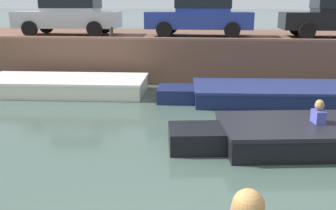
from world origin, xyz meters
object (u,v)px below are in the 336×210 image
Objects in this scene: mooring_bollard_mid at (111,32)px; car_leftmost_silver at (69,14)px; boat_moored_west_cream at (57,85)px; boat_moored_central_navy at (279,94)px; car_left_inner_blue at (201,14)px.

car_leftmost_silver is at bearing 143.38° from mooring_bollard_mid.
mooring_bollard_mid reaches higher than boat_moored_west_cream.
mooring_bollard_mid is at bearing 158.42° from boat_moored_central_navy.
mooring_bollard_mid is (1.39, 1.92, 1.60)m from boat_moored_west_cream.
car_leftmost_silver is at bearing 102.06° from boat_moored_west_cream.
boat_moored_central_navy is 9.02m from car_leftmost_silver.
car_left_inner_blue reaches higher than boat_moored_west_cream.
boat_moored_west_cream is 14.36× the size of mooring_bollard_mid.
car_left_inner_blue is (5.35, -0.01, -0.00)m from car_leftmost_silver.
mooring_bollard_mid is at bearing 54.00° from boat_moored_west_cream.
boat_moored_central_navy is 1.63× the size of car_leftmost_silver.
car_leftmost_silver reaches higher than boat_moored_west_cream.
boat_moored_west_cream is 4.21m from car_leftmost_silver.
car_left_inner_blue is at bearing -0.05° from car_leftmost_silver.
car_leftmost_silver is at bearing 179.95° from car_left_inner_blue.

